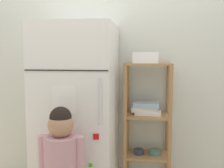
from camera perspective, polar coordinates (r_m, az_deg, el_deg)
kitchen_wall_back at (r=2.59m, az=0.08°, el=-0.63°), size 2.59×0.03×2.12m
refrigerator at (r=2.36m, az=-7.27°, el=-7.55°), size 0.64×0.66×1.62m
child_standing at (r=1.99m, az=-10.55°, el=-16.13°), size 0.33×0.24×1.02m
pantry_shelf_unit at (r=2.46m, az=7.35°, el=-8.08°), size 0.41×0.28×1.30m
fruit_bin at (r=2.37m, az=7.10°, el=5.38°), size 0.22×0.17×0.10m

